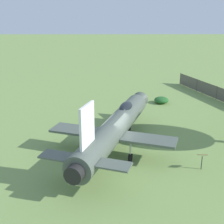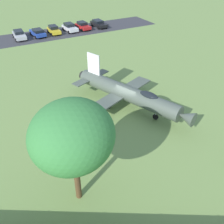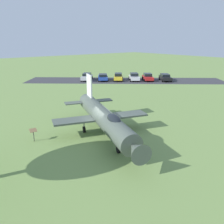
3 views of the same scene
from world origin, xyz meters
TOP-DOWN VIEW (x-y plane):
  - ground_plane at (0.00, 0.00)m, footprint 200.00×200.00m
  - display_jet at (-0.36, 0.12)m, footprint 14.23×8.96m
  - shrub_near_fence at (-11.67, 5.23)m, footprint 1.57×1.53m
  - info_plaque at (2.70, 5.54)m, footprint 0.45×0.63m

SIDE VIEW (x-z plane):
  - ground_plane at x=0.00m, z-range 0.00..0.00m
  - shrub_near_fence at x=-11.67m, z-range 0.00..0.68m
  - info_plaque at x=2.70m, z-range 0.28..1.43m
  - display_jet at x=-0.36m, z-range -0.70..4.25m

